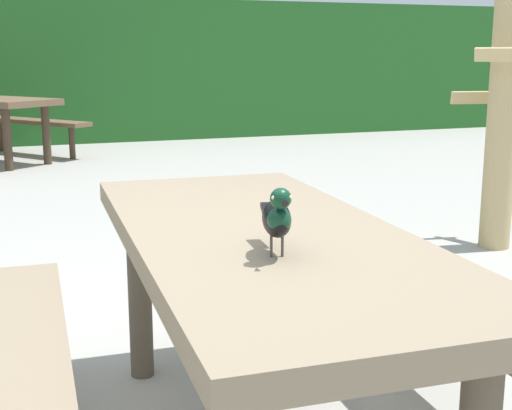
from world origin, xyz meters
name	(u,v)px	position (x,y,z in m)	size (l,w,h in m)	color
hedge_wall	(20,70)	(0.00, 9.16, 0.99)	(28.00, 2.13, 1.98)	#235B23
picnic_table_foreground	(263,289)	(0.38, -0.05, 0.56)	(1.74, 1.83, 0.74)	#84725B
bird_grackle	(277,217)	(0.30, -0.34, 0.84)	(0.10, 0.28, 0.18)	black
stalk_post_right_side	(503,122)	(2.66, 1.75, 0.81)	(0.63, 0.61, 1.60)	tan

